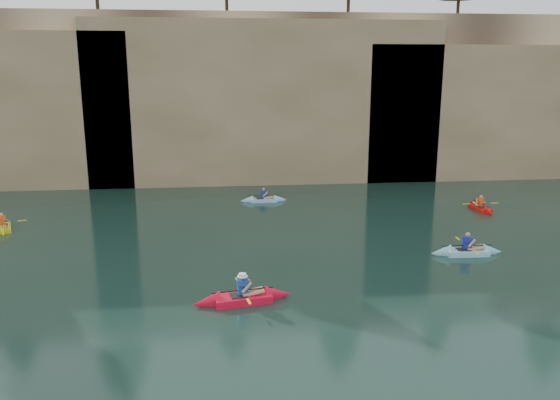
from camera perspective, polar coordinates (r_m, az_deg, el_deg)
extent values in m
plane|color=black|center=(17.16, -1.67, -13.35)|extent=(160.00, 160.00, 0.00)
cube|color=tan|center=(45.34, -4.81, 11.15)|extent=(70.00, 16.00, 12.00)
cube|color=tan|center=(38.07, -1.44, 10.33)|extent=(24.00, 2.40, 11.40)
cube|color=tan|center=(44.50, 25.49, 8.49)|extent=(26.00, 2.40, 9.84)
cube|color=black|center=(37.84, -10.43, 3.85)|extent=(3.50, 1.00, 3.20)
cube|color=black|center=(39.26, 10.43, 5.14)|extent=(5.00, 1.00, 4.50)
cube|color=red|center=(18.95, -3.91, -10.19)|extent=(2.76, 1.26, 0.30)
cone|color=red|center=(19.22, -0.21, -9.81)|extent=(1.06, 0.94, 0.79)
cone|color=red|center=(18.76, -7.72, -10.54)|extent=(1.06, 0.94, 0.79)
cube|color=black|center=(18.87, -4.37, -9.90)|extent=(0.63, 0.58, 0.04)
cube|color=#1B4295|center=(18.78, -3.93, -9.04)|extent=(0.38, 0.28, 0.50)
sphere|color=tan|center=(18.65, -3.95, -8.00)|extent=(0.21, 0.21, 0.21)
cylinder|color=black|center=(18.83, -3.93, -9.38)|extent=(2.09, 0.39, 0.04)
cube|color=yellow|center=(19.70, -4.51, -8.33)|extent=(0.15, 0.43, 0.02)
cube|color=yellow|center=(17.97, -3.28, -10.53)|extent=(0.15, 0.43, 0.02)
cylinder|color=white|center=(18.63, -3.95, -7.89)|extent=(0.36, 0.36, 0.10)
cube|color=#8CD6EB|center=(24.86, 18.91, -5.13)|extent=(2.45, 0.85, 0.28)
cone|color=#8CD6EB|center=(25.33, 21.29, -4.99)|extent=(0.88, 0.78, 0.75)
cone|color=#8CD6EB|center=(24.43, 16.43, -5.27)|extent=(0.88, 0.78, 0.75)
cube|color=black|center=(24.76, 18.60, -4.91)|extent=(0.56, 0.49, 0.04)
cube|color=#1B2498|center=(24.74, 18.98, -4.25)|extent=(0.35, 0.23, 0.50)
sphere|color=tan|center=(24.63, 19.04, -3.45)|extent=(0.21, 0.21, 0.21)
cylinder|color=black|center=(24.77, 18.95, -4.52)|extent=(2.22, 0.10, 0.04)
cube|color=yellow|center=(25.66, 18.07, -3.84)|extent=(0.09, 0.42, 0.02)
cube|color=yellow|center=(23.90, 19.91, -5.25)|extent=(0.09, 0.42, 0.02)
cube|color=red|center=(33.02, 20.18, -0.77)|extent=(0.71, 2.24, 0.23)
cone|color=red|center=(33.92, 19.38, -0.35)|extent=(0.66, 0.80, 0.64)
cone|color=red|center=(32.12, 21.03, -1.22)|extent=(0.66, 0.80, 0.64)
cube|color=black|center=(32.87, 20.31, -0.69)|extent=(0.41, 0.56, 0.04)
cube|color=#F44914|center=(32.94, 20.23, -0.21)|extent=(0.19, 0.29, 0.43)
sphere|color=tan|center=(32.87, 20.27, 0.31)|extent=(0.18, 0.18, 0.18)
cylinder|color=black|center=(32.96, 20.22, -0.34)|extent=(0.07, 1.89, 0.04)
cube|color=yellow|center=(32.58, 18.89, -0.39)|extent=(0.42, 0.09, 0.02)
cube|color=yellow|center=(33.35, 21.51, -0.29)|extent=(0.42, 0.09, 0.02)
cube|color=yellow|center=(30.35, -26.96, -2.61)|extent=(1.38, 2.19, 0.24)
cone|color=yellow|center=(29.40, -26.94, -3.09)|extent=(0.88, 0.92, 0.67)
cone|color=yellow|center=(31.30, -26.97, -2.16)|extent=(0.88, 0.92, 0.67)
cube|color=black|center=(30.47, -26.98, -2.37)|extent=(0.58, 0.66, 0.04)
cube|color=#F65214|center=(30.26, -27.03, -1.97)|extent=(0.29, 0.35, 0.45)
sphere|color=tan|center=(30.19, -27.09, -1.38)|extent=(0.19, 0.19, 0.19)
cylinder|color=black|center=(30.29, -27.01, -2.13)|extent=(0.73, 1.86, 0.04)
cube|color=yellow|center=(30.28, -25.34, -1.96)|extent=(0.42, 0.22, 0.02)
cube|color=#98CCFE|center=(32.95, -1.73, 0.03)|extent=(2.17, 0.69, 0.24)
cone|color=#98CCFE|center=(33.05, 0.03, 0.08)|extent=(0.77, 0.65, 0.65)
cone|color=#98CCFE|center=(32.88, -3.49, -0.02)|extent=(0.77, 0.65, 0.65)
cube|color=black|center=(32.92, -1.99, 0.17)|extent=(0.55, 0.41, 0.04)
cube|color=navy|center=(32.87, -1.73, 0.60)|extent=(0.30, 0.19, 0.43)
sphere|color=tan|center=(32.80, -1.73, 1.13)|extent=(0.18, 0.18, 0.18)
cylinder|color=black|center=(32.89, -1.73, 0.47)|extent=(1.91, 0.05, 0.04)
cube|color=yellow|center=(33.72, -1.85, 0.79)|extent=(0.08, 0.42, 0.02)
cube|color=yellow|center=(32.06, -1.60, 0.13)|extent=(0.08, 0.42, 0.02)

